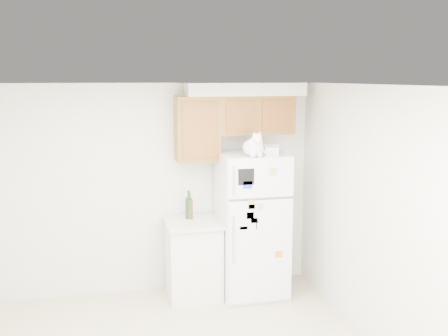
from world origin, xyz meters
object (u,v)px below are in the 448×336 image
object	(u,v)px
base_counter	(193,258)
refrigerator	(252,224)
storage_box_front	(272,151)
storage_box_back	(270,148)
bottle_green	(189,205)
cat	(254,147)
bottle_amber	(190,206)

from	to	relation	value
base_counter	refrigerator	bearing A→B (deg)	-6.09
storage_box_front	storage_box_back	bearing A→B (deg)	98.16
refrigerator	storage_box_back	size ratio (longest dim) A/B	9.44
base_counter	storage_box_front	bearing A→B (deg)	-15.05
refrigerator	base_counter	world-z (taller)	refrigerator
storage_box_front	bottle_green	size ratio (longest dim) A/B	0.44
cat	storage_box_front	xyz separation A→B (m)	(0.23, 0.08, -0.06)
refrigerator	base_counter	size ratio (longest dim) A/B	1.85
refrigerator	base_counter	distance (m)	0.79
bottle_amber	refrigerator	bearing A→B (deg)	-13.74
bottle_green	bottle_amber	size ratio (longest dim) A/B	1.08
storage_box_back	bottle_amber	xyz separation A→B (m)	(-0.93, 0.16, -0.67)
refrigerator	storage_box_front	xyz separation A→B (m)	(0.18, -0.16, 0.89)
base_counter	cat	bearing A→B (deg)	-26.35
storage_box_front	bottle_amber	size ratio (longest dim) A/B	0.48
bottle_green	refrigerator	bearing A→B (deg)	-13.88
bottle_amber	storage_box_back	bearing A→B (deg)	-9.69
refrigerator	bottle_green	bearing A→B (deg)	166.12
bottle_green	bottle_amber	world-z (taller)	bottle_green
base_counter	bottle_amber	xyz separation A→B (m)	(-0.02, 0.10, 0.61)
cat	bottle_amber	bearing A→B (deg)	147.68
base_counter	cat	distance (m)	1.52
cat	bottle_amber	size ratio (longest dim) A/B	1.33
storage_box_back	storage_box_front	distance (m)	0.18
bottle_green	cat	bearing A→B (deg)	-32.13
bottle_green	bottle_amber	distance (m)	0.02
storage_box_back	bottle_amber	distance (m)	1.16
storage_box_back	bottle_green	bearing A→B (deg)	168.44
storage_box_front	bottle_amber	world-z (taller)	storage_box_front
storage_box_back	bottle_amber	world-z (taller)	storage_box_back
bottle_amber	bottle_green	bearing A→B (deg)	158.92
storage_box_front	bottle_green	distance (m)	1.17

